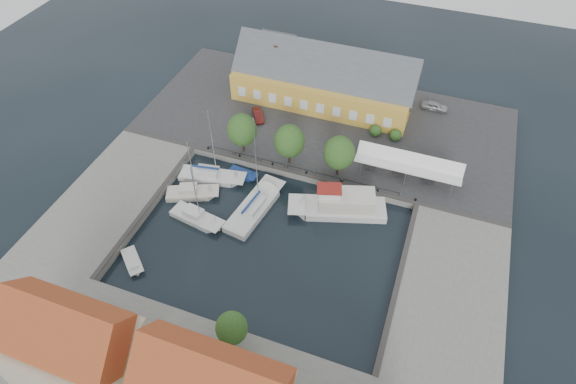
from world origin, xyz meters
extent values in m
plane|color=black|center=(0.00, 0.00, 0.00)|extent=(140.00, 140.00, 0.00)
cube|color=#2D2D30|center=(0.00, 23.00, 0.50)|extent=(56.00, 26.00, 1.00)
cube|color=slate|center=(-22.00, -2.00, 0.50)|extent=(12.00, 24.00, 1.00)
cube|color=slate|center=(22.00, -2.00, 0.50)|extent=(12.00, 24.00, 1.00)
cube|color=#383533|center=(0.00, 10.30, 1.06)|extent=(56.00, 0.60, 0.12)
cube|color=#383533|center=(-16.30, -2.00, 1.06)|extent=(0.60, 24.00, 0.12)
cube|color=#383533|center=(16.30, -2.00, 1.06)|extent=(0.60, 24.00, 0.12)
cylinder|color=black|center=(-14.00, 10.60, 1.20)|extent=(0.24, 0.24, 0.40)
cylinder|color=black|center=(-9.00, 10.60, 1.20)|extent=(0.24, 0.24, 0.40)
cylinder|color=black|center=(-4.00, 10.60, 1.20)|extent=(0.24, 0.24, 0.40)
cylinder|color=black|center=(1.00, 10.60, 1.20)|extent=(0.24, 0.24, 0.40)
cylinder|color=black|center=(6.00, 10.60, 1.20)|extent=(0.24, 0.24, 0.40)
cylinder|color=black|center=(11.00, 10.60, 1.20)|extent=(0.24, 0.24, 0.40)
cylinder|color=black|center=(16.00, 10.60, 1.20)|extent=(0.24, 0.24, 0.40)
cube|color=gold|center=(-2.00, 28.00, 3.25)|extent=(28.00, 10.00, 4.50)
cube|color=#474C51|center=(-2.00, 28.00, 6.75)|extent=(28.56, 7.60, 7.60)
cube|color=gold|center=(-12.00, 34.00, 2.75)|extent=(6.00, 6.00, 3.50)
cube|color=brown|center=(-10.00, 28.00, 8.60)|extent=(0.60, 0.60, 1.20)
cube|color=white|center=(14.00, 14.50, 3.70)|extent=(14.00, 4.00, 0.25)
cylinder|color=silver|center=(8.00, 12.70, 2.35)|extent=(0.10, 0.10, 2.70)
cylinder|color=silver|center=(8.00, 16.30, 2.35)|extent=(0.10, 0.10, 2.70)
cylinder|color=silver|center=(14.00, 12.70, 2.35)|extent=(0.10, 0.10, 2.70)
cylinder|color=silver|center=(14.00, 16.30, 2.35)|extent=(0.10, 0.10, 2.70)
cylinder|color=silver|center=(20.00, 12.70, 2.35)|extent=(0.10, 0.10, 2.70)
cylinder|color=silver|center=(20.00, 16.30, 2.35)|extent=(0.10, 0.10, 2.70)
cylinder|color=black|center=(-9.00, 12.00, 2.05)|extent=(0.30, 0.30, 2.10)
ellipsoid|color=#1D4318|center=(-9.00, 12.00, 4.88)|extent=(4.20, 4.20, 4.83)
cylinder|color=black|center=(-2.00, 12.00, 2.05)|extent=(0.30, 0.30, 2.10)
ellipsoid|color=#1D4318|center=(-2.00, 12.00, 4.88)|extent=(4.20, 4.20, 4.83)
cylinder|color=black|center=(5.00, 12.00, 2.05)|extent=(0.30, 0.30, 2.10)
ellipsoid|color=#1D4318|center=(5.00, 12.00, 4.88)|extent=(4.20, 4.20, 4.83)
imported|color=#A7A9AE|center=(15.41, 31.46, 1.71)|extent=(4.15, 1.68, 1.41)
imported|color=maroon|center=(-9.99, 19.84, 1.61)|extent=(3.11, 3.80, 1.22)
cube|color=silver|center=(-3.60, 2.12, 0.15)|extent=(4.59, 9.23, 1.50)
cube|color=silver|center=(-3.44, 3.21, 0.94)|extent=(4.72, 10.96, 0.08)
cube|color=silver|center=(-3.57, 2.34, 1.40)|extent=(2.75, 3.83, 0.90)
cylinder|color=silver|center=(-3.34, 3.86, 7.53)|extent=(0.12, 0.12, 13.25)
cube|color=navy|center=(-3.60, 2.12, 2.15)|extent=(0.87, 4.40, 0.22)
cube|color=silver|center=(7.74, 6.62, 0.10)|extent=(10.99, 6.75, 1.80)
cube|color=silver|center=(6.51, 6.24, 1.04)|extent=(12.91, 7.22, 0.08)
cube|color=beige|center=(7.74, 6.62, 2.10)|extent=(7.74, 5.24, 2.20)
cube|color=silver|center=(5.53, 5.93, 3.50)|extent=(3.34, 2.87, 1.20)
cube|color=maroon|center=(5.53, 5.93, 4.15)|extent=(3.62, 3.06, 0.10)
cube|color=silver|center=(-12.06, 6.11, 0.05)|extent=(7.89, 3.96, 1.30)
cube|color=silver|center=(-11.13, 6.27, 0.74)|extent=(9.35, 4.11, 0.08)
cube|color=silver|center=(-11.87, 6.15, 1.20)|extent=(3.28, 2.34, 0.90)
cylinder|color=silver|center=(-10.57, 6.37, 6.19)|extent=(0.12, 0.12, 10.99)
cube|color=navy|center=(-12.06, 6.11, 1.95)|extent=(3.75, 0.86, 0.22)
cube|color=beige|center=(-12.89, 2.20, 0.05)|extent=(6.22, 4.50, 1.30)
cube|color=beige|center=(-12.23, 2.48, 0.74)|extent=(7.23, 4.85, 0.08)
cube|color=beige|center=(-12.76, 2.26, 1.20)|extent=(2.76, 2.44, 0.90)
cylinder|color=silver|center=(-11.84, 2.65, 4.98)|extent=(0.12, 0.12, 8.56)
cube|color=silver|center=(-10.31, -1.20, 0.05)|extent=(6.30, 3.40, 1.30)
cube|color=silver|center=(-9.57, -1.33, 0.74)|extent=(7.46, 3.51, 0.08)
cube|color=silver|center=(-10.16, -1.22, 1.20)|extent=(2.63, 2.03, 0.90)
cylinder|color=silver|center=(-9.13, -1.40, 5.13)|extent=(0.12, 0.12, 8.86)
cube|color=silver|center=(-14.10, -9.68, 0.05)|extent=(3.80, 3.62, 0.90)
cube|color=silver|center=(-13.76, -9.98, 0.54)|extent=(4.29, 4.04, 0.08)
cube|color=navy|center=(-7.95, 8.31, 0.05)|extent=(3.67, 2.16, 0.80)
cube|color=navy|center=(-7.51, 8.26, 0.49)|extent=(4.35, 2.17, 0.08)
cube|color=#BDB392|center=(-10.00, -23.00, 4.50)|extent=(11.00, 8.00, 7.00)
cube|color=#B24F26|center=(-10.00, -23.00, 9.25)|extent=(11.33, 6.50, 6.50)
cube|color=brown|center=(-12.75, -23.00, 10.90)|extent=(0.70, 0.70, 1.00)
cube|color=brown|center=(-7.80, -23.00, 10.80)|extent=(0.60, 0.60, 0.80)
cube|color=#B24F26|center=(4.00, -23.00, 9.75)|extent=(12.36, 6.50, 6.50)
cube|color=brown|center=(1.00, -23.00, 11.40)|extent=(0.70, 0.70, 1.00)
camera|label=1|loc=(14.98, -35.08, 47.01)|focal=30.00mm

